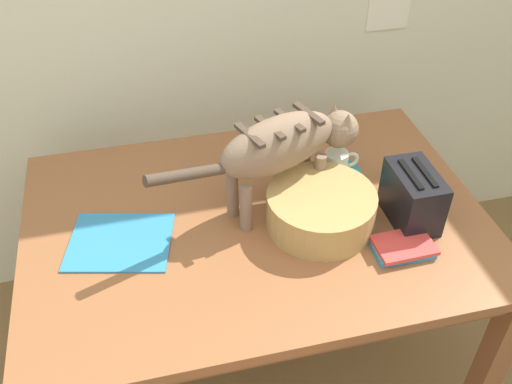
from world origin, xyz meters
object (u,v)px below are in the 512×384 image
at_px(wicker_basket, 321,209).
at_px(toaster, 413,197).
at_px(book_stack, 402,246).
at_px(coffee_mug, 337,163).
at_px(magazine, 120,242).
at_px(saucer_bowl, 334,176).
at_px(dining_table, 256,238).
at_px(cat, 286,145).

relative_size(wicker_basket, toaster, 1.60).
distance_m(book_stack, wicker_basket, 0.25).
distance_m(book_stack, toaster, 0.16).
xyz_separation_m(coffee_mug, wicker_basket, (-0.12, -0.19, -0.01)).
relative_size(coffee_mug, wicker_basket, 0.36).
height_order(coffee_mug, magazine, coffee_mug).
height_order(saucer_bowl, magazine, saucer_bowl).
relative_size(dining_table, toaster, 6.93).
bearing_deg(book_stack, toaster, 58.12).
bearing_deg(saucer_bowl, dining_table, -157.56).
relative_size(dining_table, coffee_mug, 11.85).
xyz_separation_m(dining_table, book_stack, (0.37, -0.23, 0.10)).
bearing_deg(toaster, magazine, 173.43).
xyz_separation_m(dining_table, toaster, (0.45, -0.11, 0.17)).
xyz_separation_m(dining_table, magazine, (-0.41, -0.01, 0.09)).
bearing_deg(cat, dining_table, -83.01).
distance_m(dining_table, saucer_bowl, 0.33).
bearing_deg(coffee_mug, wicker_basket, -121.68).
relative_size(magazine, book_stack, 1.70).
bearing_deg(dining_table, magazine, -178.21).
bearing_deg(coffee_mug, magazine, -169.24).
bearing_deg(toaster, coffee_mug, 122.82).
height_order(dining_table, book_stack, book_stack).
bearing_deg(dining_table, wicker_basket, -21.86).
distance_m(saucer_bowl, wicker_basket, 0.23).
relative_size(cat, saucer_bowl, 3.82).
bearing_deg(magazine, book_stack, -2.15).
xyz_separation_m(dining_table, saucer_bowl, (0.29, 0.12, 0.10)).
bearing_deg(saucer_bowl, coffee_mug, 0.00).
height_order(dining_table, coffee_mug, coffee_mug).
distance_m(wicker_basket, toaster, 0.27).
xyz_separation_m(cat, wicker_basket, (0.08, -0.12, -0.16)).
height_order(dining_table, saucer_bowl, saucer_bowl).
relative_size(cat, book_stack, 3.91).
relative_size(cat, wicker_basket, 2.09).
bearing_deg(cat, wicker_basket, 12.09).
bearing_deg(saucer_bowl, cat, -160.06).
height_order(coffee_mug, toaster, toaster).
bearing_deg(wicker_basket, saucer_bowl, 59.15).
height_order(cat, book_stack, cat).
height_order(saucer_bowl, toaster, toaster).
bearing_deg(dining_table, saucer_bowl, 22.44).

